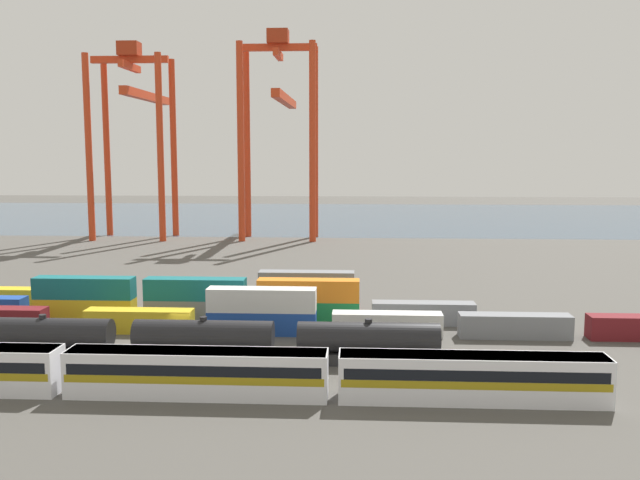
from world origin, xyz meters
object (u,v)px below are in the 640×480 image
at_px(shipping_container_18, 8,298).
at_px(shipping_container_20, 205,300).
at_px(passenger_train, 197,371).
at_px(shipping_container_2, 19,319).
at_px(freight_tank_row, 123,339).
at_px(shipping_container_4, 262,322).
at_px(gantry_crane_central, 280,116).
at_px(gantry_crane_west, 135,119).

bearing_deg(shipping_container_18, shipping_container_20, 0.00).
distance_m(passenger_train, shipping_container_2, 32.20).
bearing_deg(freight_tank_row, shipping_container_4, 39.70).
relative_size(shipping_container_2, gantry_crane_central, 0.13).
bearing_deg(shipping_container_18, gantry_crane_west, 95.58).
distance_m(shipping_container_2, shipping_container_18, 13.25).
height_order(shipping_container_18, gantry_crane_west, gantry_crane_west).
relative_size(shipping_container_2, shipping_container_4, 0.50).
bearing_deg(gantry_crane_west, gantry_crane_central, 1.20).
xyz_separation_m(shipping_container_18, gantry_crane_west, (-7.53, 77.09, 26.79)).
height_order(passenger_train, freight_tank_row, freight_tank_row).
xyz_separation_m(shipping_container_20, gantry_crane_central, (1.02, 77.82, 27.63)).
relative_size(shipping_container_4, gantry_crane_west, 0.26).
distance_m(passenger_train, gantry_crane_west, 118.24).
height_order(shipping_container_2, gantry_crane_central, gantry_crane_central).
bearing_deg(gantry_crane_central, shipping_container_20, -90.75).
height_order(passenger_train, shipping_container_20, passenger_train).
relative_size(shipping_container_20, gantry_crane_west, 0.26).
distance_m(shipping_container_18, gantry_crane_central, 86.92).
bearing_deg(freight_tank_row, shipping_container_20, 81.07).
relative_size(freight_tank_row, shipping_container_4, 5.08).
bearing_deg(passenger_train, freight_tank_row, 134.45).
distance_m(shipping_container_4, gantry_crane_central, 93.50).
xyz_separation_m(gantry_crane_west, gantry_crane_central, (34.64, 0.73, 0.85)).
xyz_separation_m(passenger_train, shipping_container_20, (-6.29, 31.14, -0.84)).
distance_m(shipping_container_2, shipping_container_4, 27.84).
relative_size(shipping_container_2, shipping_container_20, 0.50).
xyz_separation_m(shipping_container_2, shipping_container_4, (27.84, 0.00, 0.00)).
bearing_deg(shipping_container_18, shipping_container_2, -57.40).
height_order(shipping_container_20, gantry_crane_central, gantry_crane_central).
bearing_deg(gantry_crane_central, shipping_container_18, -109.20).
relative_size(shipping_container_18, gantry_crane_west, 0.26).
height_order(gantry_crane_west, gantry_crane_central, gantry_crane_central).
height_order(passenger_train, shipping_container_4, passenger_train).
bearing_deg(shipping_container_20, shipping_container_18, 180.00).
bearing_deg(gantry_crane_central, shipping_container_2, -102.65).
bearing_deg(gantry_crane_west, passenger_train, -69.76).
xyz_separation_m(freight_tank_row, shipping_container_20, (3.35, 21.31, -0.75)).
bearing_deg(gantry_crane_west, shipping_container_20, -66.44).
height_order(shipping_container_4, gantry_crane_central, gantry_crane_central).
bearing_deg(passenger_train, shipping_container_2, 141.64).
height_order(shipping_container_4, shipping_container_18, same).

